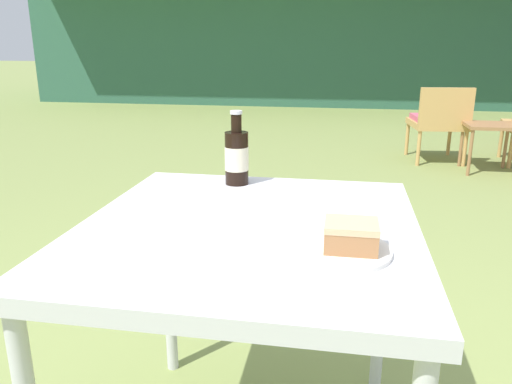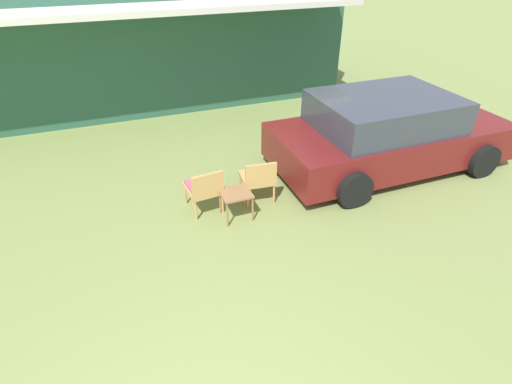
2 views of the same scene
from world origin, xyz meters
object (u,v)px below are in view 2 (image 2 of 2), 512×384
(parked_car, at_px, (387,133))
(garden_side_table, at_px, (236,196))
(wicker_chair_cushioned, at_px, (204,187))
(wicker_chair_plain, at_px, (258,177))

(parked_car, distance_m, garden_side_table, 3.19)
(parked_car, relative_size, wicker_chair_cushioned, 5.75)
(parked_car, height_order, garden_side_table, parked_car)
(parked_car, distance_m, wicker_chair_plain, 2.66)
(parked_car, height_order, wicker_chair_cushioned, parked_car)
(garden_side_table, bearing_deg, parked_car, 11.03)
(wicker_chair_cushioned, distance_m, garden_side_table, 0.54)
(wicker_chair_cushioned, xyz_separation_m, wicker_chair_plain, (0.89, -0.02, -0.00))
(parked_car, relative_size, garden_side_table, 9.60)
(garden_side_table, bearing_deg, wicker_chair_plain, 34.27)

